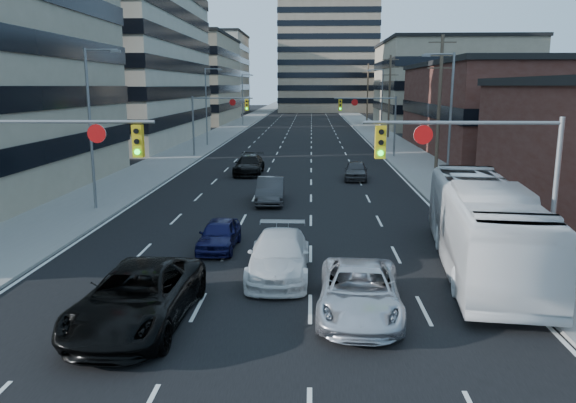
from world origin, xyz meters
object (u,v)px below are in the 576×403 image
at_px(white_van, 279,255).
at_px(silver_suv, 360,291).
at_px(transit_bus, 483,226).
at_px(black_pickup, 137,297).
at_px(sedan_blue, 219,234).

height_order(white_van, silver_suv, white_van).
distance_m(silver_suv, transit_bus, 6.97).
bearing_deg(black_pickup, transit_bus, 28.79).
bearing_deg(sedan_blue, black_pickup, -96.49).
height_order(black_pickup, white_van, black_pickup).
bearing_deg(white_van, sedan_blue, 129.51).
distance_m(white_van, sedan_blue, 4.41).
xyz_separation_m(black_pickup, sedan_blue, (1.13, 7.99, -0.21)).
relative_size(white_van, silver_suv, 1.00).
relative_size(black_pickup, sedan_blue, 1.62).
height_order(white_van, transit_bus, transit_bus).
bearing_deg(silver_suv, sedan_blue, 132.41).
height_order(black_pickup, transit_bus, transit_bus).
xyz_separation_m(silver_suv, sedan_blue, (-5.51, 6.92, -0.10)).
bearing_deg(black_pickup, white_van, 52.07).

